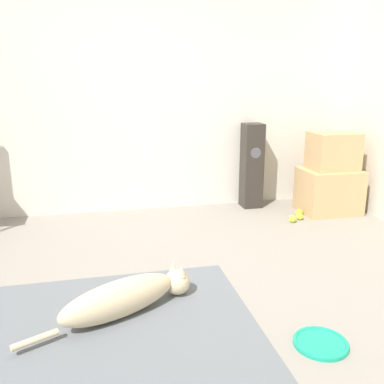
% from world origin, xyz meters
% --- Properties ---
extents(ground_plane, '(12.00, 12.00, 0.00)m').
position_xyz_m(ground_plane, '(0.00, 0.00, 0.00)').
color(ground_plane, gray).
extents(wall_back, '(8.00, 0.06, 2.55)m').
position_xyz_m(wall_back, '(0.00, 2.10, 1.27)').
color(wall_back, beige).
rests_on(wall_back, ground_plane).
extents(area_rug, '(1.69, 1.33, 0.01)m').
position_xyz_m(area_rug, '(-0.07, -0.10, 0.01)').
color(area_rug, slate).
rests_on(area_rug, ground_plane).
extents(dog, '(0.98, 0.53, 0.21)m').
position_xyz_m(dog, '(0.09, 0.07, 0.11)').
color(dog, beige).
rests_on(dog, area_rug).
extents(frisbee, '(0.28, 0.28, 0.03)m').
position_xyz_m(frisbee, '(1.02, -0.44, 0.01)').
color(frisbee, '#199E7A').
rests_on(frisbee, ground_plane).
extents(cardboard_box_lower, '(0.55, 0.43, 0.43)m').
position_xyz_m(cardboard_box_lower, '(2.20, 1.56, 0.22)').
color(cardboard_box_lower, tan).
rests_on(cardboard_box_lower, ground_plane).
extents(cardboard_box_upper, '(0.44, 0.34, 0.36)m').
position_xyz_m(cardboard_box_upper, '(2.21, 1.57, 0.61)').
color(cardboard_box_upper, tan).
rests_on(cardboard_box_upper, cardboard_box_lower).
extents(floor_speaker, '(0.20, 0.20, 0.86)m').
position_xyz_m(floor_speaker, '(1.51, 1.91, 0.43)').
color(floor_speaker, '#2D2823').
rests_on(floor_speaker, ground_plane).
extents(tennis_ball_by_boxes, '(0.07, 0.07, 0.07)m').
position_xyz_m(tennis_ball_by_boxes, '(1.81, 1.39, 0.03)').
color(tennis_ball_by_boxes, '#C6E033').
rests_on(tennis_ball_by_boxes, ground_plane).
extents(tennis_ball_near_speaker, '(0.07, 0.07, 0.07)m').
position_xyz_m(tennis_ball_near_speaker, '(1.71, 1.33, 0.03)').
color(tennis_ball_near_speaker, '#C6E033').
rests_on(tennis_ball_near_speaker, ground_plane).
extents(tennis_ball_loose_on_carpet, '(0.07, 0.07, 0.07)m').
position_xyz_m(tennis_ball_loose_on_carpet, '(1.87, 1.51, 0.03)').
color(tennis_ball_loose_on_carpet, '#C6E033').
rests_on(tennis_ball_loose_on_carpet, ground_plane).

